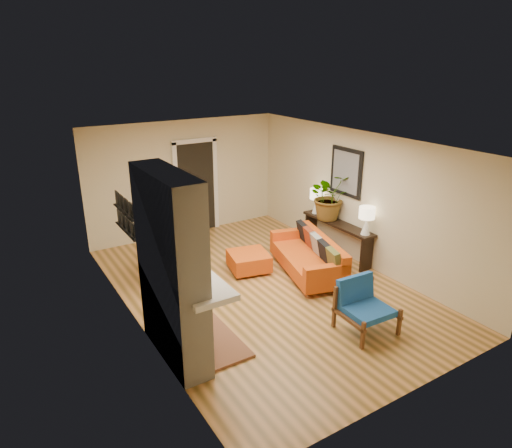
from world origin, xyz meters
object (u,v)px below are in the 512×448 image
object	(u,v)px
blue_chair	(363,303)
lamp_near	(367,217)
sofa	(311,256)
lamp_far	(317,198)
ottoman	(249,261)
houseplant	(330,196)
console_table	(337,229)
dining_table	(175,246)

from	to	relation	value
blue_chair	lamp_near	world-z (taller)	lamp_near
lamp_near	blue_chair	bearing A→B (deg)	-134.86
sofa	lamp_far	size ratio (longest dim) A/B	3.88
ottoman	houseplant	world-z (taller)	houseplant
lamp_far	houseplant	world-z (taller)	houseplant
sofa	console_table	bearing A→B (deg)	20.30
lamp_far	blue_chair	bearing A→B (deg)	-116.54
dining_table	sofa	bearing A→B (deg)	-27.94
sofa	ottoman	world-z (taller)	sofa
console_table	lamp_near	distance (m)	0.91
lamp_far	console_table	bearing A→B (deg)	-90.00
sofa	lamp_near	size ratio (longest dim) A/B	3.88
ottoman	blue_chair	world-z (taller)	blue_chair
lamp_far	houseplant	xyz separation A→B (m)	(-0.01, -0.42, 0.15)
lamp_far	houseplant	size ratio (longest dim) A/B	0.55
sofa	dining_table	size ratio (longest dim) A/B	1.16
blue_chair	houseplant	distance (m)	3.03
sofa	ottoman	bearing A→B (deg)	144.13
ottoman	console_table	size ratio (longest dim) A/B	0.46
dining_table	lamp_near	distance (m)	3.60
blue_chair	lamp_far	size ratio (longest dim) A/B	1.45
dining_table	lamp_far	world-z (taller)	lamp_far
dining_table	console_table	world-z (taller)	dining_table
dining_table	console_table	bearing A→B (deg)	-14.55
blue_chair	dining_table	distance (m)	3.53
lamp_far	houseplant	distance (m)	0.45
blue_chair	ottoman	bearing A→B (deg)	99.64
blue_chair	houseplant	size ratio (longest dim) A/B	0.80
sofa	dining_table	xyz separation A→B (m)	(-2.23, 1.18, 0.29)
dining_table	houseplant	bearing A→B (deg)	-9.77
sofa	houseplant	bearing A→B (deg)	33.79
dining_table	houseplant	xyz separation A→B (m)	(3.18, -0.55, 0.59)
ottoman	lamp_near	world-z (taller)	lamp_near
blue_chair	dining_table	bearing A→B (deg)	119.16
sofa	houseplant	distance (m)	1.44
sofa	blue_chair	xyz separation A→B (m)	(-0.51, -1.90, 0.09)
ottoman	lamp_far	bearing A→B (deg)	10.85
console_table	lamp_near	size ratio (longest dim) A/B	3.43
blue_chair	console_table	xyz separation A→B (m)	(1.47, 2.25, 0.15)
ottoman	houseplant	bearing A→B (deg)	-1.61
lamp_far	lamp_near	bearing A→B (deg)	-90.00
ottoman	lamp_far	xyz separation A→B (m)	(1.91, 0.37, 0.85)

